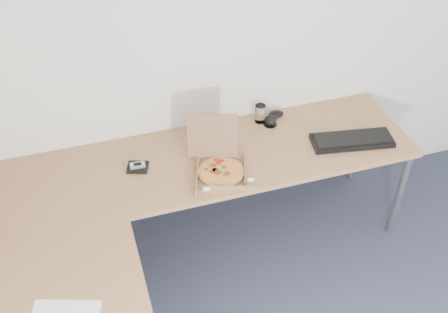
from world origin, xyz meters
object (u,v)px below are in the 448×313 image
object	(u,v)px
keyboard	(352,141)
wallet	(138,167)
desk	(174,222)
pizza_box	(220,168)
drinking_glass	(260,113)

from	to	relation	value
keyboard	wallet	bearing A→B (deg)	-177.10
desk	pizza_box	world-z (taller)	pizza_box
desk	drinking_glass	xyz separation A→B (m)	(0.74, 0.68, 0.09)
desk	keyboard	bearing A→B (deg)	14.05
desk	keyboard	size ratio (longest dim) A/B	4.98
keyboard	wallet	xyz separation A→B (m)	(-1.31, 0.15, -0.01)
pizza_box	wallet	size ratio (longest dim) A/B	2.88
drinking_glass	pizza_box	bearing A→B (deg)	-133.99
wallet	desk	bearing A→B (deg)	-57.86
desk	wallet	bearing A→B (deg)	103.46
desk	wallet	xyz separation A→B (m)	(-0.11, 0.46, 0.04)
drinking_glass	keyboard	xyz separation A→B (m)	(0.47, -0.38, -0.05)
pizza_box	wallet	bearing A→B (deg)	176.42
wallet	pizza_box	bearing A→B (deg)	-3.44
keyboard	wallet	size ratio (longest dim) A/B	4.19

